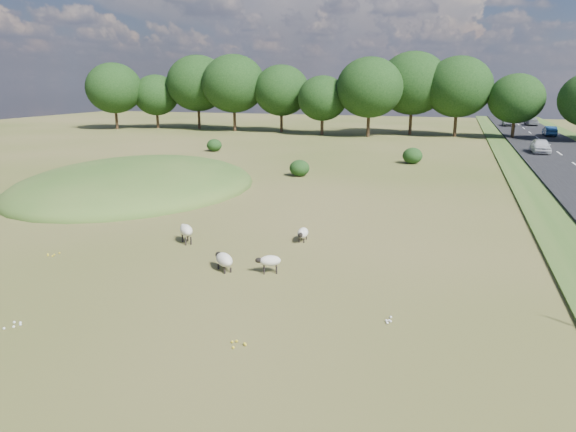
% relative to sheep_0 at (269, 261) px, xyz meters
% --- Properties ---
extents(ground, '(160.00, 160.00, 0.00)m').
position_rel_sheep_0_xyz_m(ground, '(-2.90, 21.18, -0.52)').
color(ground, '#3F5219').
rests_on(ground, ground).
extents(mound, '(16.00, 20.00, 4.00)m').
position_rel_sheep_0_xyz_m(mound, '(-14.90, 13.18, -0.52)').
color(mound, '#33561E').
rests_on(mound, ground).
extents(treeline, '(96.28, 14.66, 11.70)m').
position_rel_sheep_0_xyz_m(treeline, '(-3.96, 56.61, 6.05)').
color(treeline, black).
rests_on(treeline, ground).
extents(shrubs, '(23.28, 13.63, 1.50)m').
position_rel_sheep_0_xyz_m(shrubs, '(-5.83, 28.90, 0.19)').
color(shrubs, black).
rests_on(shrubs, ground).
extents(sheep_0, '(1.07, 0.73, 0.74)m').
position_rel_sheep_0_xyz_m(sheep_0, '(0.00, 0.00, 0.00)').
color(sheep_0, '#BCB49C').
rests_on(sheep_0, ground).
extents(sheep_1, '(0.54, 1.12, 0.64)m').
position_rel_sheep_0_xyz_m(sheep_1, '(0.06, 4.50, -0.11)').
color(sheep_1, '#BCB49C').
rests_on(sheep_1, ground).
extents(sheep_2, '(1.12, 1.17, 0.90)m').
position_rel_sheep_0_xyz_m(sheep_2, '(-5.09, 2.54, 0.11)').
color(sheep_2, '#BCB49C').
rests_on(sheep_2, ground).
extents(sheep_3, '(1.21, 1.14, 0.73)m').
position_rel_sheep_0_xyz_m(sheep_3, '(-1.86, -0.26, -0.06)').
color(sheep_3, '#BCB49C').
rests_on(sheep_3, ground).
extents(car_1, '(1.92, 4.73, 1.37)m').
position_rel_sheep_0_xyz_m(car_1, '(19.00, 79.93, 0.42)').
color(car_1, '#94979B').
rests_on(car_1, road).
extents(car_2, '(1.40, 4.02, 1.33)m').
position_rel_sheep_0_xyz_m(car_2, '(19.00, 60.81, 0.40)').
color(car_2, navy).
rests_on(car_2, road).
extents(car_3, '(1.72, 4.27, 1.46)m').
position_rel_sheep_0_xyz_m(car_3, '(15.20, 41.00, 0.46)').
color(car_3, silver).
rests_on(car_3, road).
extents(car_4, '(2.05, 4.45, 1.24)m').
position_rel_sheep_0_xyz_m(car_4, '(15.20, 77.11, 0.35)').
color(car_4, '#9FA1A7').
rests_on(car_4, road).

